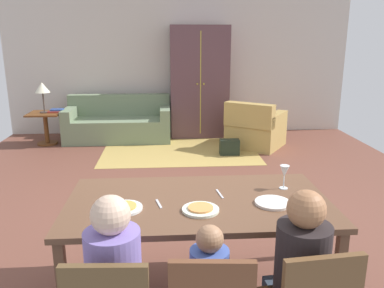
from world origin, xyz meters
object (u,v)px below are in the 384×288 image
object	(u,v)px
person_woman	(297,286)
book_upper	(57,110)
plate_near_child	(201,210)
table_lamp	(42,89)
dining_table	(198,209)
plate_near_woman	(273,203)
armoire	(199,82)
plate_near_man	(124,208)
wine_glass	(284,172)
handbag	(229,147)
book_lower	(55,112)
armchair	(255,129)
couch	(119,124)
side_table	(46,124)

from	to	relation	value
person_woman	book_upper	size ratio (longest dim) A/B	5.04
plate_near_child	table_lamp	bearing A→B (deg)	116.95
dining_table	plate_near_woman	bearing A→B (deg)	-11.00
plate_near_woman	book_upper	bearing A→B (deg)	120.01
armoire	table_lamp	size ratio (longest dim) A/B	3.89
plate_near_man	table_lamp	bearing A→B (deg)	111.99
wine_glass	handbag	distance (m)	3.50
book_lower	plate_near_woman	bearing A→B (deg)	-59.46
armchair	book_lower	bearing A→B (deg)	172.69
plate_near_woman	book_lower	size ratio (longest dim) A/B	1.14
wine_glass	handbag	size ratio (longest dim) A/B	0.58
plate_near_man	plate_near_child	world-z (taller)	same
wine_glass	couch	world-z (taller)	wine_glass
side_table	book_upper	bearing A→B (deg)	12.82
armchair	wine_glass	bearing A→B (deg)	-99.79
plate_near_child	handbag	world-z (taller)	plate_near_child
table_lamp	plate_near_man	bearing A→B (deg)	-68.01
plate_near_man	couch	world-z (taller)	couch
couch	book_lower	world-z (taller)	couch
plate_near_woman	armchair	distance (m)	4.26
plate_near_woman	couch	size ratio (longest dim) A/B	0.13
plate_near_child	person_woman	size ratio (longest dim) A/B	0.23
plate_near_man	book_upper	distance (m)	4.95
couch	plate_near_woman	bearing A→B (deg)	-71.52
dining_table	armchair	bearing A→B (deg)	71.68
side_table	book_lower	bearing A→B (deg)	3.51
plate_near_man	book_upper	size ratio (longest dim) A/B	1.14
plate_near_woman	plate_near_child	bearing A→B (deg)	-171.16
plate_near_man	table_lamp	distance (m)	4.98
dining_table	couch	world-z (taller)	couch
plate_near_woman	couch	distance (m)	5.14
couch	armoire	world-z (taller)	armoire
armoire	book_upper	xyz separation A→B (m)	(-2.60, -0.42, -0.43)
book_upper	wine_glass	bearing A→B (deg)	-56.93
plate_near_man	wine_glass	distance (m)	1.23
person_woman	armchair	world-z (taller)	person_woman
plate_near_woman	handbag	xyz separation A→B (m)	(0.31, 3.70, -0.64)
plate_near_man	armoire	bearing A→B (deg)	79.43
table_lamp	handbag	size ratio (longest dim) A/B	1.69
plate_near_man	person_woman	distance (m)	1.20
book_lower	armchair	bearing A→B (deg)	-7.31
plate_near_man	plate_near_woman	world-z (taller)	same
plate_near_child	book_upper	distance (m)	5.20
handbag	side_table	bearing A→B (deg)	164.29
plate_near_man	handbag	xyz separation A→B (m)	(1.34, 3.72, -0.64)
couch	book_upper	bearing A→B (deg)	-168.74
armoire	table_lamp	distance (m)	2.85
plate_near_man	book_upper	bearing A→B (deg)	109.52
plate_near_man	book_lower	distance (m)	4.93
wine_glass	armoire	bearing A→B (deg)	92.86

